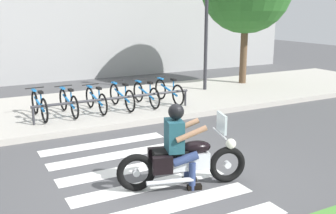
{
  "coord_description": "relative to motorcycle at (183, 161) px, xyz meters",
  "views": [
    {
      "loc": [
        -2.94,
        -5.65,
        2.93
      ],
      "look_at": [
        0.98,
        1.79,
        0.83
      ],
      "focal_mm": 42.5,
      "sensor_mm": 36.0,
      "label": 1
    }
  ],
  "objects": [
    {
      "name": "sidewalk",
      "position": [
        -0.18,
        5.76,
        -0.39
      ],
      "size": [
        24.0,
        4.4,
        0.15
      ],
      "primitive_type": "cube",
      "color": "#B7B2A8",
      "rests_on": "ground"
    },
    {
      "name": "crosswalk_stripe_3",
      "position": [
        -0.49,
        1.09,
        -0.46
      ],
      "size": [
        2.8,
        0.4,
        0.01
      ],
      "primitive_type": "cube",
      "color": "white",
      "rests_on": "ground"
    },
    {
      "name": "bicycle_4",
      "position": [
        1.6,
        4.96,
        0.03
      ],
      "size": [
        0.48,
        1.62,
        0.74
      ],
      "color": "black",
      "rests_on": "sidewalk"
    },
    {
      "name": "street_lamp",
      "position": [
        4.42,
        6.16,
        2.34
      ],
      "size": [
        0.28,
        0.28,
        4.67
      ],
      "color": "#2D2D33",
      "rests_on": "ground"
    },
    {
      "name": "crosswalk_stripe_2",
      "position": [
        -0.49,
        0.29,
        -0.46
      ],
      "size": [
        2.8,
        0.4,
        0.01
      ],
      "primitive_type": "cube",
      "color": "white",
      "rests_on": "ground"
    },
    {
      "name": "bicycle_2",
      "position": [
        0.09,
        4.97,
        0.02
      ],
      "size": [
        0.48,
        1.58,
        0.72
      ],
      "color": "black",
      "rests_on": "sidewalk"
    },
    {
      "name": "bicycle_1",
      "position": [
        -0.67,
        4.96,
        0.03
      ],
      "size": [
        0.48,
        1.61,
        0.74
      ],
      "color": "black",
      "rests_on": "sidewalk"
    },
    {
      "name": "bike_rack",
      "position": [
        0.47,
        4.41,
        0.11
      ],
      "size": [
        4.38,
        0.07,
        0.49
      ],
      "color": "#333338",
      "rests_on": "sidewalk"
    },
    {
      "name": "crosswalk_stripe_5",
      "position": [
        -0.49,
        2.69,
        -0.46
      ],
      "size": [
        2.8,
        0.4,
        0.01
      ],
      "primitive_type": "cube",
      "color": "white",
      "rests_on": "ground"
    },
    {
      "name": "crosswalk_stripe_1",
      "position": [
        -0.49,
        -0.51,
        -0.46
      ],
      "size": [
        2.8,
        0.4,
        0.01
      ],
      "primitive_type": "cube",
      "color": "white",
      "rests_on": "ground"
    },
    {
      "name": "motorcycle",
      "position": [
        0.0,
        0.0,
        0.0
      ],
      "size": [
        2.17,
        0.88,
        1.23
      ],
      "color": "black",
      "rests_on": "ground"
    },
    {
      "name": "bicycle_3",
      "position": [
        0.84,
        4.96,
        0.04
      ],
      "size": [
        0.48,
        1.67,
        0.76
      ],
      "color": "black",
      "rests_on": "sidewalk"
    },
    {
      "name": "bicycle_0",
      "position": [
        -1.42,
        4.96,
        0.04
      ],
      "size": [
        0.48,
        1.63,
        0.76
      ],
      "color": "black",
      "rests_on": "sidewalk"
    },
    {
      "name": "bicycle_5",
      "position": [
        2.36,
        4.96,
        0.04
      ],
      "size": [
        0.48,
        1.66,
        0.77
      ],
      "color": "black",
      "rests_on": "sidewalk"
    },
    {
      "name": "crosswalk_stripe_4",
      "position": [
        -0.49,
        1.89,
        -0.46
      ],
      "size": [
        2.8,
        0.4,
        0.01
      ],
      "primitive_type": "cube",
      "color": "white",
      "rests_on": "ground"
    },
    {
      "name": "rider",
      "position": [
        -0.07,
        0.02,
        0.37
      ],
      "size": [
        0.72,
        0.65,
        1.44
      ],
      "color": "#1E4C59",
      "rests_on": "ground"
    },
    {
      "name": "ground_plane",
      "position": [
        -0.18,
        0.29,
        -0.46
      ],
      "size": [
        48.0,
        48.0,
        0.0
      ],
      "primitive_type": "plane",
      "color": "#4C4C4F"
    }
  ]
}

